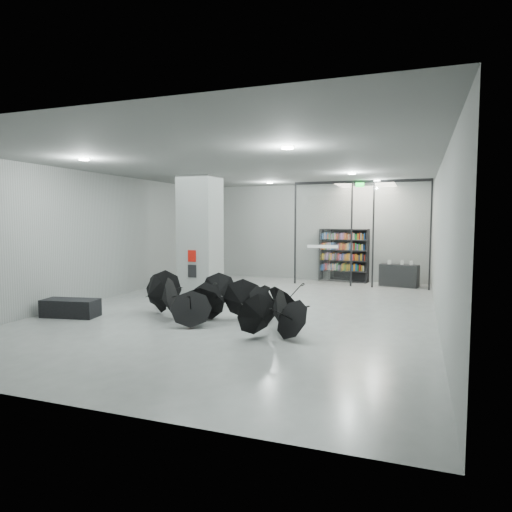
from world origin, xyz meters
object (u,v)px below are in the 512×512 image
(column, at_px, (200,236))
(umbrella_cluster, at_px, (221,308))
(bench, at_px, (71,308))
(bookshelf, at_px, (344,255))
(shop_counter, at_px, (399,275))

(column, distance_m, umbrella_cluster, 4.50)
(bench, xyz_separation_m, bookshelf, (5.67, 9.21, 0.85))
(bookshelf, bearing_deg, bench, -112.59)
(shop_counter, distance_m, umbrella_cluster, 8.54)
(bench, xyz_separation_m, umbrella_cluster, (3.87, 1.00, 0.08))
(column, xyz_separation_m, bookshelf, (4.13, 4.75, -0.92))
(shop_counter, bearing_deg, umbrella_cluster, -106.02)
(shop_counter, xyz_separation_m, umbrella_cluster, (-4.01, -7.54, -0.11))
(bookshelf, bearing_deg, umbrella_cluster, -93.35)
(bench, bearing_deg, column, 61.03)
(shop_counter, bearing_deg, bench, -120.72)
(umbrella_cluster, bearing_deg, bookshelf, 77.62)
(bench, relative_size, umbrella_cluster, 0.26)
(column, relative_size, bench, 2.78)
(column, height_order, bookshelf, column)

